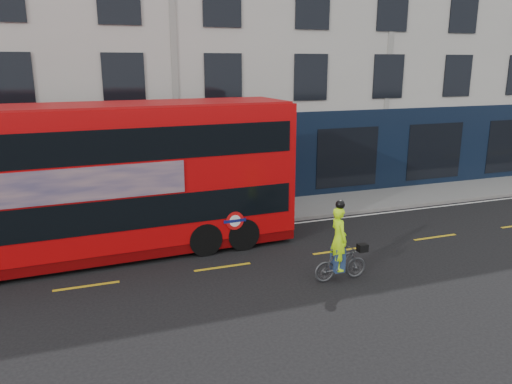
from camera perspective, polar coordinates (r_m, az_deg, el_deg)
name	(u,v)px	position (r m, az deg, el deg)	size (l,w,h in m)	color
ground	(238,287)	(14.30, -2.13, -10.80)	(120.00, 120.00, 0.00)	black
pavement	(188,219)	(20.15, -7.81, -3.08)	(60.00, 3.00, 0.12)	slate
kerb	(196,230)	(18.75, -6.83, -4.38)	(60.00, 0.12, 0.13)	slate
building_terrace	(153,33)	(25.60, -11.64, 17.35)	(50.00, 10.07, 15.00)	#B5B2AB
road_edge_line	(198,235)	(18.50, -6.61, -4.85)	(58.00, 0.10, 0.01)	silver
lane_dashes	(223,267)	(15.61, -3.84, -8.55)	(58.00, 0.12, 0.01)	gold
bus	(107,180)	(16.53, -16.65, 1.34)	(12.26, 3.28, 4.90)	#B90709
cyclist	(340,253)	(14.58, 9.57, -6.89)	(1.66, 0.68, 2.42)	#414245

